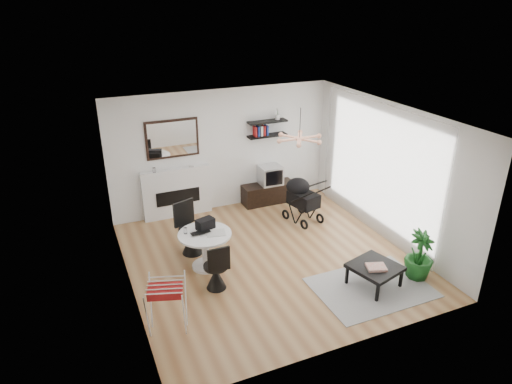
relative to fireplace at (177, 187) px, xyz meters
name	(u,v)px	position (x,y,z in m)	size (l,w,h in m)	color
floor	(270,258)	(1.10, -2.42, -0.69)	(5.00, 5.00, 0.00)	#926038
ceiling	(272,116)	(1.10, -2.42, 2.01)	(5.00, 5.00, 0.00)	white
wall_back	(223,150)	(1.10, 0.08, 0.66)	(5.00, 5.00, 0.00)	white
wall_left	(124,218)	(-1.40, -2.42, 0.66)	(5.00, 5.00, 0.00)	white
wall_right	(387,172)	(3.60, -2.42, 0.66)	(5.00, 5.00, 0.00)	white
sheer_curtain	(377,169)	(3.50, -2.22, 0.66)	(0.04, 3.60, 2.60)	white
fireplace	(177,187)	(0.00, 0.00, 0.00)	(1.50, 0.17, 2.16)	white
shelf_lower	(267,136)	(2.12, -0.05, 0.91)	(0.90, 0.25, 0.04)	black
shelf_upper	(267,122)	(2.12, -0.05, 1.23)	(0.90, 0.25, 0.04)	black
pendant_lamp	(300,139)	(1.80, -2.12, 1.46)	(0.90, 0.90, 0.10)	tan
tv_console	(268,193)	(2.12, -0.15, -0.45)	(1.23, 0.43, 0.46)	black
crt_tv	(270,175)	(2.17, -0.15, -0.01)	(0.50, 0.43, 0.43)	silver
dining_table	(205,245)	(-0.07, -2.23, -0.23)	(0.94, 0.94, 0.69)	white
laptop	(202,234)	(-0.13, -2.26, 0.02)	(0.35, 0.23, 0.03)	black
black_bag	(205,224)	(0.00, -2.07, 0.10)	(0.32, 0.19, 0.19)	black
newspaper	(216,233)	(0.11, -2.30, 0.01)	(0.33, 0.27, 0.01)	silver
drinking_glass	(185,231)	(-0.37, -2.10, 0.06)	(0.07, 0.07, 0.11)	white
chair_far	(191,238)	(-0.16, -1.64, -0.37)	(0.52, 0.54, 1.01)	black
chair_near	(216,274)	(-0.10, -2.92, -0.41)	(0.41, 0.41, 0.86)	black
drying_rack	(167,306)	(-1.08, -3.63, -0.25)	(0.68, 0.65, 0.82)	white
stroller	(302,201)	(2.39, -1.25, -0.24)	(0.70, 0.92, 1.03)	black
rug	(371,287)	(2.28, -3.93, -0.68)	(1.89, 1.36, 0.01)	#969696
coffee_table	(375,268)	(2.35, -3.88, -0.34)	(0.90, 0.90, 0.38)	black
magazines	(376,267)	(2.31, -3.96, -0.27)	(0.31, 0.24, 0.04)	#C44931
potted_plant	(420,255)	(3.19, -3.98, -0.25)	(0.49, 0.49, 0.87)	#164F18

